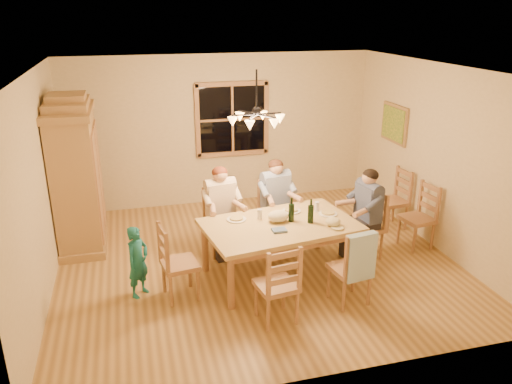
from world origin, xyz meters
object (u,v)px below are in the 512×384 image
object	(u,v)px
chair_end_left	(180,275)
chandelier	(257,118)
adult_slate_man	(367,203)
wine_bottle_a	(291,209)
chair_spare_front	(416,228)
chair_far_right	(275,224)
chair_spare_back	(391,210)
dining_table	(280,230)
child	(138,262)
chair_near_right	(349,280)
wine_bottle_b	(311,211)
chair_near_left	(276,297)
adult_plaid_man	(276,191)
adult_woman	(221,200)
chair_far_left	(222,234)
armoire	(77,178)
chair_end_right	(365,237)

from	to	relation	value
chair_end_left	chandelier	bearing A→B (deg)	111.46
adult_slate_man	wine_bottle_a	size ratio (longest dim) A/B	2.65
chair_spare_front	adult_slate_man	bearing A→B (deg)	88.14
chandelier	chair_end_left	size ratio (longest dim) A/B	0.78
chair_far_right	chair_spare_back	bearing A→B (deg)	173.29
chair_spare_back	dining_table	bearing A→B (deg)	109.73
dining_table	chair_spare_back	world-z (taller)	chair_spare_back
chair_far_right	child	size ratio (longest dim) A/B	1.06
chair_near_right	wine_bottle_b	world-z (taller)	wine_bottle_b
chair_near_left	chair_end_left	bearing A→B (deg)	133.26
adult_plaid_man	chair_end_left	bearing A→B (deg)	27.98
dining_table	chair_far_right	distance (m)	1.07
adult_woman	chair_spare_front	xyz separation A→B (m)	(2.88, -0.54, -0.54)
chair_near_left	chair_end_left	world-z (taller)	same
chair_far_left	adult_woman	bearing A→B (deg)	126.32
armoire	chair_spare_back	xyz separation A→B (m)	(4.87, -0.67, -0.75)
chair_spare_front	chandelier	bearing A→B (deg)	78.16
chandelier	chair_far_left	distance (m)	1.87
armoire	wine_bottle_b	size ratio (longest dim) A/B	6.97
chair_near_left	adult_woman	distance (m)	1.94
adult_woman	wine_bottle_b	xyz separation A→B (m)	(1.03, -0.92, 0.08)
armoire	wine_bottle_a	xyz separation A→B (m)	(2.79, -1.68, -0.13)
adult_plaid_man	chair_spare_back	world-z (taller)	adult_plaid_man
chair_near_left	adult_woman	xyz separation A→B (m)	(-0.28, 1.84, 0.54)
chair_near_right	wine_bottle_a	distance (m)	1.18
chair_far_left	adult_plaid_man	world-z (taller)	adult_plaid_man
dining_table	child	distance (m)	1.86
adult_slate_man	chair_far_right	bearing A→B (deg)	46.64
chair_far_right	chair_far_left	bearing A→B (deg)	0.00
adult_woman	chair_far_right	bearing A→B (deg)	-180.00
wine_bottle_a	chair_end_left	bearing A→B (deg)	-170.69
adult_woman	chair_spare_back	xyz separation A→B (m)	(2.88, 0.20, -0.54)
chair_far_right	adult_slate_man	bearing A→B (deg)	136.64
chandelier	chair_near_left	bearing A→B (deg)	-95.83
chair_far_left	wine_bottle_b	xyz separation A→B (m)	(1.03, -0.92, 0.62)
adult_slate_man	chair_spare_back	distance (m)	1.34
chair_far_right	chair_end_left	world-z (taller)	same
chair_far_right	chair_end_right	world-z (taller)	same
armoire	dining_table	world-z (taller)	armoire
chair_near_left	dining_table	bearing A→B (deg)	62.10
chandelier	adult_plaid_man	distance (m)	1.41
chair_end_left	child	world-z (taller)	chair_end_left
chair_end_right	chair_far_left	bearing A→B (deg)	63.43
wine_bottle_a	chair_spare_back	xyz separation A→B (m)	(2.08, 1.01, -0.62)
chair_near_left	adult_plaid_man	xyz separation A→B (m)	(0.59, 1.98, 0.54)
chair_end_left	adult_woman	world-z (taller)	adult_woman
chair_near_right	adult_woman	bearing A→B (deg)	117.90
wine_bottle_b	chair_spare_back	xyz separation A→B (m)	(1.86, 1.12, -0.62)
chair_far_left	chair_far_right	bearing A→B (deg)	-180.00
chair_near_left	wine_bottle_a	xyz separation A→B (m)	(0.52, 1.04, 0.62)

